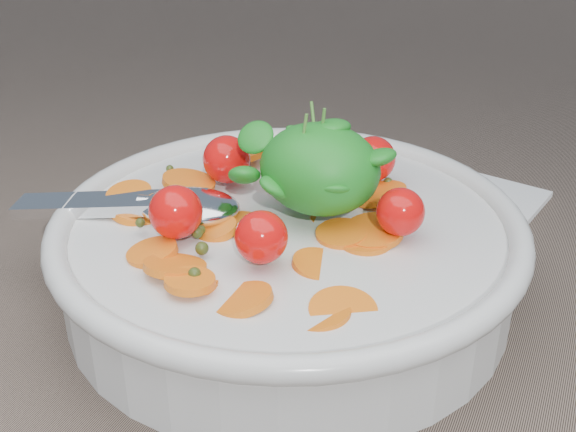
% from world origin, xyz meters
% --- Properties ---
extents(ground, '(6.00, 6.00, 0.00)m').
position_xyz_m(ground, '(0.00, 0.00, 0.00)').
color(ground, '#786556').
rests_on(ground, ground).
extents(bowl, '(0.34, 0.31, 0.13)m').
position_xyz_m(bowl, '(0.01, 0.03, 0.04)').
color(bowl, silver).
rests_on(bowl, ground).
extents(napkin, '(0.16, 0.15, 0.01)m').
position_xyz_m(napkin, '(0.08, 0.21, 0.00)').
color(napkin, white).
rests_on(napkin, ground).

